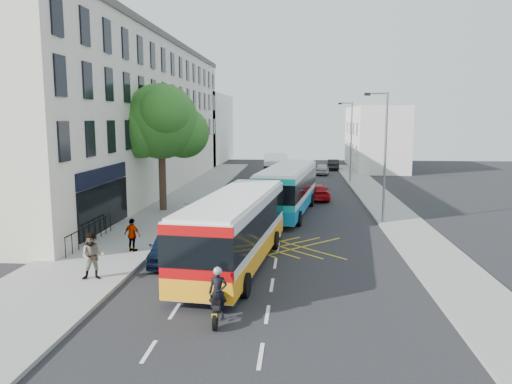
% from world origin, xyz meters
% --- Properties ---
extents(ground, '(120.00, 120.00, 0.00)m').
position_xyz_m(ground, '(0.00, 0.00, 0.00)').
color(ground, black).
rests_on(ground, ground).
extents(pavement_left, '(5.00, 70.00, 0.15)m').
position_xyz_m(pavement_left, '(-8.50, 15.00, 0.07)').
color(pavement_left, gray).
rests_on(pavement_left, ground).
extents(pavement_right, '(3.00, 70.00, 0.15)m').
position_xyz_m(pavement_right, '(7.50, 15.00, 0.07)').
color(pavement_right, gray).
rests_on(pavement_right, ground).
extents(terrace_main, '(8.30, 45.00, 13.50)m').
position_xyz_m(terrace_main, '(-14.00, 24.49, 6.76)').
color(terrace_main, beige).
rests_on(terrace_main, ground).
extents(terrace_far, '(8.00, 20.00, 10.00)m').
position_xyz_m(terrace_far, '(-14.00, 55.00, 5.00)').
color(terrace_far, silver).
rests_on(terrace_far, ground).
extents(building_right, '(6.00, 18.00, 8.00)m').
position_xyz_m(building_right, '(11.00, 48.00, 4.00)').
color(building_right, silver).
rests_on(building_right, ground).
extents(street_tree, '(6.30, 5.70, 8.80)m').
position_xyz_m(street_tree, '(-8.51, 14.97, 6.29)').
color(street_tree, '#382619').
rests_on(street_tree, pavement_left).
extents(lamp_near, '(1.45, 0.15, 8.00)m').
position_xyz_m(lamp_near, '(6.20, 12.00, 4.62)').
color(lamp_near, slate).
rests_on(lamp_near, pavement_right).
extents(lamp_far, '(1.45, 0.15, 8.00)m').
position_xyz_m(lamp_far, '(6.20, 32.00, 4.62)').
color(lamp_far, slate).
rests_on(lamp_far, pavement_right).
extents(railings, '(0.08, 5.60, 1.14)m').
position_xyz_m(railings, '(-9.70, 5.30, 0.72)').
color(railings, black).
rests_on(railings, pavement_left).
extents(bus_near, '(3.92, 11.65, 3.21)m').
position_xyz_m(bus_near, '(-1.77, 2.49, 1.69)').
color(bus_near, silver).
rests_on(bus_near, ground).
extents(bus_mid, '(4.25, 11.94, 3.29)m').
position_xyz_m(bus_mid, '(0.29, 15.07, 1.73)').
color(bus_mid, silver).
rests_on(bus_mid, ground).
extents(bus_far, '(3.01, 10.29, 2.86)m').
position_xyz_m(bus_far, '(-1.16, 29.57, 1.50)').
color(bus_far, silver).
rests_on(bus_far, ground).
extents(motorbike, '(0.62, 2.08, 1.85)m').
position_xyz_m(motorbike, '(-1.57, -3.70, 0.87)').
color(motorbike, black).
rests_on(motorbike, ground).
extents(parked_car_blue, '(2.20, 4.35, 1.42)m').
position_xyz_m(parked_car_blue, '(-4.90, 2.87, 0.71)').
color(parked_car_blue, black).
rests_on(parked_car_blue, ground).
extents(parked_car_silver, '(2.18, 4.77, 1.52)m').
position_xyz_m(parked_car_silver, '(-4.90, 9.20, 0.76)').
color(parked_car_silver, '#95979C').
rests_on(parked_car_silver, ground).
extents(red_hatchback, '(1.94, 4.35, 1.24)m').
position_xyz_m(red_hatchback, '(2.63, 21.25, 0.62)').
color(red_hatchback, '#A0060C').
rests_on(red_hatchback, ground).
extents(distant_car_grey, '(2.54, 4.75, 1.27)m').
position_xyz_m(distant_car_grey, '(-0.31, 43.59, 0.63)').
color(distant_car_grey, '#3A3D40').
rests_on(distant_car_grey, ground).
extents(distant_car_silver, '(1.89, 3.99, 1.32)m').
position_xyz_m(distant_car_silver, '(3.81, 39.45, 0.66)').
color(distant_car_silver, '#B1B4B9').
rests_on(distant_car_silver, ground).
extents(distant_car_dark, '(1.62, 4.13, 1.34)m').
position_xyz_m(distant_car_dark, '(5.50, 45.22, 0.67)').
color(distant_car_dark, black).
rests_on(distant_car_dark, ground).
extents(pedestrian_near, '(1.07, 0.92, 1.91)m').
position_xyz_m(pedestrian_near, '(-7.19, -0.31, 1.10)').
color(pedestrian_near, gray).
rests_on(pedestrian_near, pavement_left).
extents(pedestrian_far, '(1.03, 0.73, 1.63)m').
position_xyz_m(pedestrian_far, '(-7.00, 3.96, 0.96)').
color(pedestrian_far, gray).
rests_on(pedestrian_far, pavement_left).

